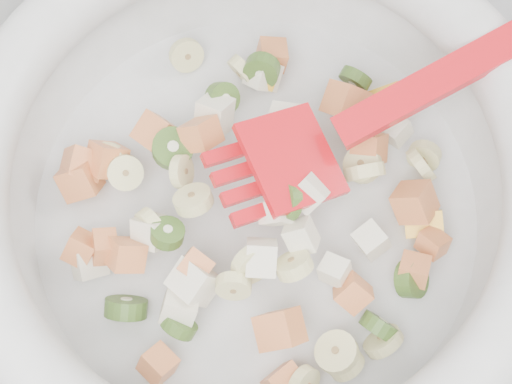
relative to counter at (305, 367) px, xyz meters
name	(u,v)px	position (x,y,z in m)	size (l,w,h in m)	color
counter	(305,367)	(0.00, 0.00, 0.00)	(2.00, 0.60, 0.90)	gray
mixing_bowl	(257,185)	(-0.04, 0.06, 0.51)	(0.46, 0.39, 0.13)	#B6B6B3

